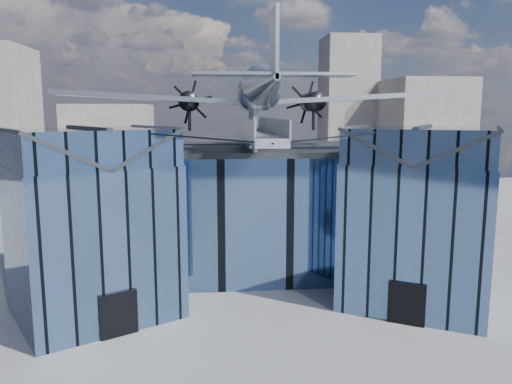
{
  "coord_description": "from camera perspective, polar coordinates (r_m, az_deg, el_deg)",
  "views": [
    {
      "loc": [
        -3.22,
        -32.03,
        12.66
      ],
      "look_at": [
        0.0,
        2.0,
        7.2
      ],
      "focal_mm": 35.0,
      "sensor_mm": 36.0,
      "label": 1
    }
  ],
  "objects": [
    {
      "name": "museum",
      "position": [
        38.65,
        -0.53,
        -1.54
      ],
      "size": [
        32.88,
        24.5,
        17.6
      ],
      "color": "#4D6D9D",
      "rests_on": "ground"
    },
    {
      "name": "ground_plane",
      "position": [
        34.59,
        0.32,
        -12.39
      ],
      "size": [
        120.0,
        120.0,
        0.0
      ],
      "primitive_type": "plane",
      "color": "gray"
    },
    {
      "name": "bg_towers",
      "position": [
        82.7,
        -2.18,
        7.23
      ],
      "size": [
        77.0,
        24.5,
        26.0
      ],
      "color": "gray",
      "rests_on": "ground"
    }
  ]
}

